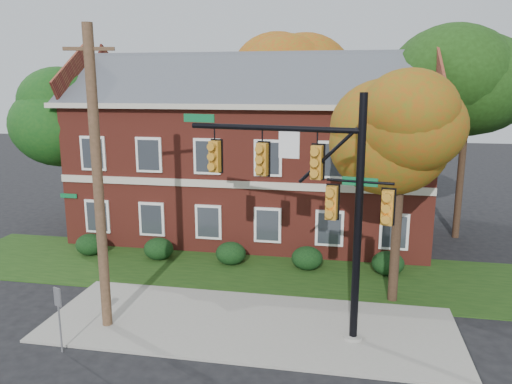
% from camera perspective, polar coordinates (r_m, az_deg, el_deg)
% --- Properties ---
extents(ground, '(120.00, 120.00, 0.00)m').
position_cam_1_polar(ground, '(16.89, -1.52, -16.54)').
color(ground, black).
rests_on(ground, ground).
extents(sidewalk, '(14.00, 5.00, 0.08)m').
position_cam_1_polar(sidewalk, '(17.73, -0.82, -14.90)').
color(sidewalk, gray).
rests_on(sidewalk, ground).
extents(grass_strip, '(30.00, 6.00, 0.04)m').
position_cam_1_polar(grass_strip, '(22.23, 1.77, -9.15)').
color(grass_strip, '#193811').
rests_on(grass_strip, ground).
extents(apartment_building, '(18.80, 8.80, 9.74)m').
position_cam_1_polar(apartment_building, '(27.10, -0.40, 5.58)').
color(apartment_building, maroon).
rests_on(apartment_building, ground).
extents(hedge_far_left, '(1.40, 1.26, 1.05)m').
position_cam_1_polar(hedge_far_left, '(25.56, -18.42, -5.71)').
color(hedge_far_left, black).
rests_on(hedge_far_left, ground).
extents(hedge_left, '(1.40, 1.26, 1.05)m').
position_cam_1_polar(hedge_left, '(24.09, -11.07, -6.39)').
color(hedge_left, black).
rests_on(hedge_left, ground).
extents(hedge_center, '(1.40, 1.26, 1.05)m').
position_cam_1_polar(hedge_center, '(23.07, -2.90, -7.02)').
color(hedge_center, black).
rests_on(hedge_center, ground).
extents(hedge_right, '(1.40, 1.26, 1.05)m').
position_cam_1_polar(hedge_right, '(22.55, 5.86, -7.53)').
color(hedge_right, black).
rests_on(hedge_right, ground).
extents(hedge_far_right, '(1.40, 1.26, 1.05)m').
position_cam_1_polar(hedge_far_right, '(22.56, 14.84, -7.88)').
color(hedge_far_right, black).
rests_on(hedge_far_right, ground).
extents(tree_near_right, '(4.50, 4.25, 8.58)m').
position_cam_1_polar(tree_near_right, '(18.50, 17.17, 7.18)').
color(tree_near_right, black).
rests_on(tree_near_right, ground).
extents(tree_left_rear, '(5.40, 5.10, 8.88)m').
position_cam_1_polar(tree_left_rear, '(29.39, -20.04, 8.69)').
color(tree_left_rear, black).
rests_on(tree_left_rear, ground).
extents(tree_right_rear, '(6.30, 5.95, 10.62)m').
position_cam_1_polar(tree_right_rear, '(27.96, 23.85, 11.21)').
color(tree_right_rear, black).
rests_on(tree_right_rear, ground).
extents(tree_far_rear, '(6.84, 6.46, 11.52)m').
position_cam_1_polar(tree_far_rear, '(34.47, 4.41, 13.39)').
color(tree_far_rear, black).
rests_on(tree_far_rear, ground).
extents(traffic_signal, '(6.98, 1.51, 7.90)m').
position_cam_1_polar(traffic_signal, '(15.72, 6.65, 0.31)').
color(traffic_signal, gray).
rests_on(traffic_signal, ground).
extents(utility_pole, '(1.53, 0.46, 9.95)m').
position_cam_1_polar(utility_pole, '(16.81, -17.62, 1.10)').
color(utility_pole, '#453320').
rests_on(utility_pole, ground).
extents(sign_post, '(0.30, 0.16, 2.12)m').
position_cam_1_polar(sign_post, '(16.69, -21.64, -12.31)').
color(sign_post, slate).
rests_on(sign_post, ground).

